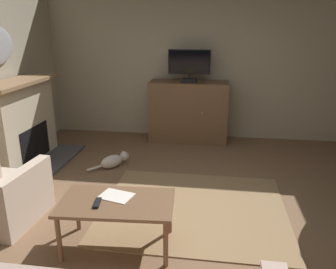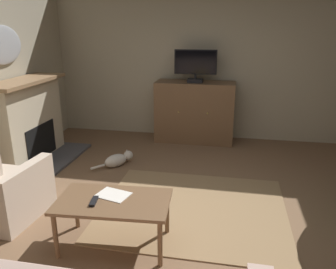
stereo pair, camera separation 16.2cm
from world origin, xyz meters
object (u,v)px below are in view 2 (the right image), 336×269
object	(u,v)px
tv_remote	(94,201)
folded_newspaper	(113,195)
wall_mirror_oval	(3,45)
television	(196,65)
cat	(118,160)
coffee_table	(113,205)
fireplace	(29,123)
tv_cabinet	(195,113)

from	to	relation	value
tv_remote	folded_newspaper	distance (m)	0.21
wall_mirror_oval	folded_newspaper	distance (m)	3.03
television	cat	xyz separation A→B (m)	(-0.98, -1.33, -1.26)
coffee_table	cat	size ratio (longest dim) A/B	2.04
fireplace	folded_newspaper	bearing A→B (deg)	-41.25
tv_cabinet	coffee_table	xyz separation A→B (m)	(-0.38, -3.21, -0.09)
fireplace	wall_mirror_oval	world-z (taller)	wall_mirror_oval
fireplace	coffee_table	size ratio (longest dim) A/B	1.44
television	tv_remote	size ratio (longest dim) A/B	4.21
tv_cabinet	cat	distance (m)	1.75
television	cat	bearing A→B (deg)	-126.36
coffee_table	cat	world-z (taller)	coffee_table
television	coffee_table	size ratio (longest dim) A/B	0.67
television	fireplace	bearing A→B (deg)	-149.60
folded_newspaper	cat	distance (m)	1.87
tv_cabinet	television	bearing A→B (deg)	-90.00
wall_mirror_oval	tv_cabinet	size ratio (longest dim) A/B	0.62
fireplace	cat	xyz separation A→B (m)	(1.36, 0.04, -0.50)
tv_remote	folded_newspaper	size ratio (longest dim) A/B	0.57
tv_cabinet	cat	world-z (taller)	tv_cabinet
fireplace	coffee_table	bearing A→B (deg)	-42.28
wall_mirror_oval	tv_cabinet	xyz separation A→B (m)	(2.59, 1.43, -1.23)
folded_newspaper	tv_cabinet	bearing A→B (deg)	97.05
fireplace	wall_mirror_oval	size ratio (longest dim) A/B	1.83
fireplace	tv_remote	bearing A→B (deg)	-45.81
tv_cabinet	television	xyz separation A→B (m)	(-0.00, -0.05, 0.85)
wall_mirror_oval	folded_newspaper	xyz separation A→B (m)	(2.18, -1.69, -1.26)
tv_remote	cat	size ratio (longest dim) A/B	0.32
tv_cabinet	wall_mirror_oval	bearing A→B (deg)	-151.13
tv_cabinet	coffee_table	bearing A→B (deg)	-96.76
folded_newspaper	wall_mirror_oval	bearing A→B (deg)	156.69
fireplace	tv_remote	xyz separation A→B (m)	(1.81, -1.86, -0.11)
cat	television	bearing A→B (deg)	53.64
wall_mirror_oval	tv_remote	distance (m)	3.04
tv_remote	coffee_table	bearing A→B (deg)	106.55
tv_cabinet	folded_newspaper	bearing A→B (deg)	-97.51
television	coffee_table	xyz separation A→B (m)	(-0.38, -3.16, -0.94)
television	cat	world-z (taller)	television
television	folded_newspaper	distance (m)	3.22
wall_mirror_oval	tv_remote	size ratio (longest dim) A/B	5.01
television	tv_remote	world-z (taller)	television
fireplace	wall_mirror_oval	distance (m)	1.17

